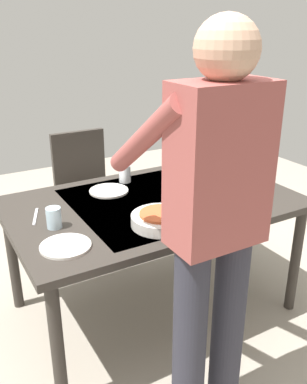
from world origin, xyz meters
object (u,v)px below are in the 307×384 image
(dining_table, at_px, (153,211))
(serving_bowl_pasta, at_px, (161,219))
(water_cup_near_left, at_px, (54,218))
(dinner_plate_far, at_px, (66,246))
(person_server, at_px, (213,220))
(water_cup_far_left, at_px, (125,174))
(wine_bottle, at_px, (252,172))
(dinner_plate_near, at_px, (109,191))
(wine_glass_left, at_px, (180,175))
(water_cup_near_right, at_px, (262,177))
(wine_glass_right, at_px, (216,167))
(side_bowl_salad, at_px, (204,196))
(chair_near, at_px, (85,186))

(dining_table, bearing_deg, serving_bowl_pasta, 67.16)
(water_cup_near_left, distance_m, dinner_plate_far, 0.22)
(person_server, relative_size, water_cup_near_left, 16.27)
(dining_table, bearing_deg, water_cup_far_left, -88.45)
(wine_bottle, bearing_deg, serving_bowl_pasta, 11.31)
(wine_bottle, distance_m, water_cup_near_left, 1.18)
(water_cup_near_left, relative_size, dinner_plate_near, 0.45)
(person_server, distance_m, water_cup_near_left, 0.84)
(wine_glass_left, distance_m, water_cup_near_right, 0.54)
(dining_table, height_order, wine_glass_right, wine_glass_right)
(dining_table, distance_m, water_cup_far_left, 0.37)
(dining_table, distance_m, wine_glass_right, 0.50)
(person_server, height_order, wine_glass_left, person_server)
(serving_bowl_pasta, height_order, side_bowl_salad, same)
(person_server, bearing_deg, wine_bottle, -141.22)
(dining_table, distance_m, dinner_plate_near, 0.30)
(serving_bowl_pasta, height_order, dinner_plate_near, serving_bowl_pasta)
(dining_table, relative_size, chair_near, 1.76)
(water_cup_near_right, xyz_separation_m, water_cup_far_left, (0.73, -0.45, 0.01))
(wine_bottle, distance_m, serving_bowl_pasta, 0.73)
(dining_table, height_order, side_bowl_salad, side_bowl_salad)
(wine_glass_right, distance_m, dinner_plate_near, 0.67)
(wine_glass_right, relative_size, water_cup_near_right, 1.75)
(dinner_plate_near, relative_size, dinner_plate_far, 1.00)
(dining_table, bearing_deg, wine_glass_left, -170.21)
(dinner_plate_near, bearing_deg, wine_glass_right, 162.40)
(water_cup_far_left, relative_size, dinner_plate_far, 0.47)
(chair_near, distance_m, water_cup_near_right, 1.29)
(chair_near, xyz_separation_m, water_cup_near_right, (-0.80, 0.99, 0.24))
(wine_glass_left, bearing_deg, person_server, 64.95)
(wine_glass_right, bearing_deg, side_bowl_salad, 41.42)
(person_server, xyz_separation_m, wine_glass_right, (-0.64, -0.80, -0.14))
(wine_bottle, height_order, water_cup_near_right, wine_bottle)
(side_bowl_salad, relative_size, dinner_plate_near, 0.78)
(dining_table, relative_size, wine_glass_right, 10.60)
(water_cup_near_right, bearing_deg, chair_near, -51.03)
(wine_glass_right, xyz_separation_m, serving_bowl_pasta, (0.59, 0.33, -0.07))
(water_cup_far_left, bearing_deg, wine_glass_left, 123.34)
(side_bowl_salad, xyz_separation_m, dinner_plate_far, (0.85, 0.11, -0.03))
(serving_bowl_pasta, xyz_separation_m, dinner_plate_far, (0.48, -0.02, -0.03))
(dinner_plate_near, bearing_deg, serving_bowl_pasta, 94.72)
(water_cup_far_left, xyz_separation_m, serving_bowl_pasta, (0.11, 0.64, -0.02))
(serving_bowl_pasta, relative_size, dinner_plate_near, 1.30)
(wine_glass_left, bearing_deg, chair_near, -71.99)
(person_server, relative_size, wine_glass_right, 11.19)
(side_bowl_salad, distance_m, dinner_plate_near, 0.57)
(dinner_plate_far, bearing_deg, person_server, 131.11)
(water_cup_near_left, bearing_deg, dinner_plate_near, -145.06)
(water_cup_far_left, bearing_deg, dinner_plate_far, 45.75)
(dining_table, height_order, dinner_plate_far, dinner_plate_far)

